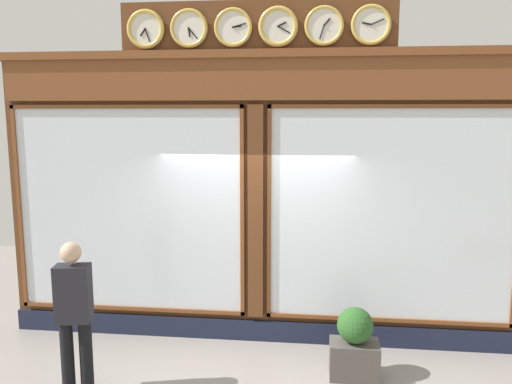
{
  "coord_description": "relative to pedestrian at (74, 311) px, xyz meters",
  "views": [
    {
      "loc": [
        -0.74,
        6.45,
        3.03
      ],
      "look_at": [
        0.0,
        0.0,
        2.01
      ],
      "focal_mm": 35.78,
      "sensor_mm": 36.0,
      "label": 1
    }
  ],
  "objects": [
    {
      "name": "planter_box",
      "position": [
        -3.01,
        -0.68,
        -0.72
      ],
      "size": [
        0.56,
        0.36,
        0.42
      ],
      "primitive_type": "cube",
      "color": "#4C4742",
      "rests_on": "ground_plane"
    },
    {
      "name": "pedestrian",
      "position": [
        0.0,
        0.0,
        0.0
      ],
      "size": [
        0.39,
        0.28,
        1.69
      ],
      "color": "black",
      "rests_on": "ground_plane"
    },
    {
      "name": "planter_shrub",
      "position": [
        -3.01,
        -0.68,
        -0.3
      ],
      "size": [
        0.41,
        0.41,
        0.41
      ],
      "primitive_type": "sphere",
      "color": "#285623",
      "rests_on": "planter_box"
    },
    {
      "name": "shop_facade",
      "position": [
        -1.78,
        -1.66,
        1.02
      ],
      "size": [
        6.87,
        0.42,
        4.39
      ],
      "color": "#5B3319",
      "rests_on": "ground_plane"
    }
  ]
}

